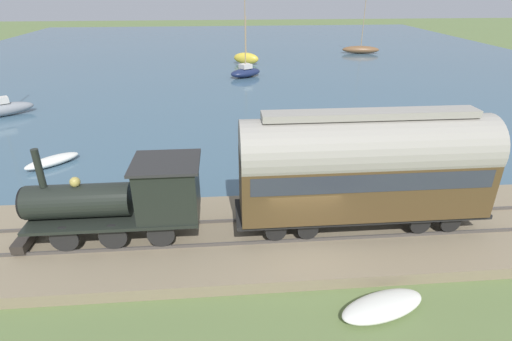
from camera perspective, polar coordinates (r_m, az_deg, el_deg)
The scene contains 13 objects.
ground_plane at distance 15.23m, azimuth 6.29°, elevation -11.22°, with size 200.00×200.00×0.00m, color #607542.
harbor_water at distance 56.64m, azimuth -2.20°, elevation 16.15°, with size 80.00×80.00×0.01m.
rail_embankment at distance 15.67m, azimuth 5.85°, elevation -9.06°, with size 5.77×56.00×0.55m.
steam_locomotive at distance 14.82m, azimuth -17.76°, elevation -3.55°, with size 2.14×6.54×3.52m.
passenger_coach at distance 14.88m, azimuth 15.22°, elevation 0.66°, with size 2.36×9.35×4.54m.
sailboat_navy at distance 42.86m, azimuth -1.51°, elevation 13.93°, with size 3.38×3.92×7.81m.
sailboat_gray at distance 35.21m, azimuth -32.73°, elevation 7.42°, with size 3.50×4.38×6.31m.
sailboat_brown at distance 59.68m, azimuth 14.72°, elevation 16.39°, with size 2.36×5.20×7.96m.
sailboat_yellow at distance 49.98m, azimuth -1.42°, elevation 15.74°, with size 2.63×3.41×5.50m.
rowboat_far_out at distance 26.99m, azimuth 3.44°, elevation 6.35°, with size 1.14×2.75×0.52m.
rowboat_near_shore at distance 24.29m, azimuth -27.09°, elevation 1.23°, with size 2.63×2.75×0.48m.
rowboat_off_pier at distance 25.11m, azimuth 19.77°, elevation 3.19°, with size 1.49×2.15×0.38m.
beached_dinghy at distance 13.21m, azimuth 17.63°, elevation -17.99°, with size 1.88×3.00×0.44m.
Camera 1 is at (-11.97, 2.66, 9.03)m, focal length 28.00 mm.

